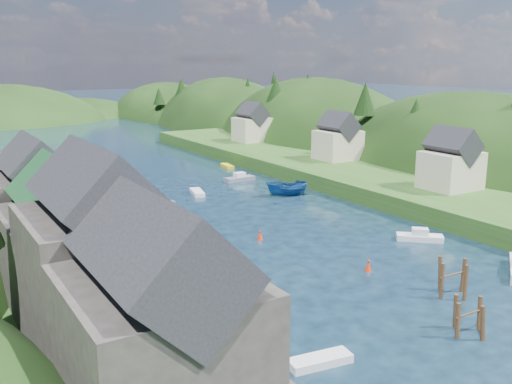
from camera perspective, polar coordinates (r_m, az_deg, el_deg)
ground at (r=87.75m, az=-7.55°, el=0.23°), size 600.00×600.00×0.00m
hillside_right at (r=133.12m, az=5.92°, el=1.43°), size 36.00×245.56×48.00m
far_hills at (r=207.63m, az=-21.35°, el=3.86°), size 103.00×68.00×44.00m
hill_trees at (r=100.03m, az=-10.61°, el=8.14°), size 91.35×150.72×11.96m
quay_left at (r=52.74m, az=-18.13°, el=-7.98°), size 12.00×110.00×2.00m
quayside_buildings at (r=37.78m, az=-16.77°, el=-6.48°), size 8.00×35.84×12.90m
boat_sheds at (r=69.28m, az=-23.76°, el=0.23°), size 7.00×21.00×7.50m
terrace_right at (r=92.44m, az=9.35°, el=1.59°), size 16.00×120.00×2.40m
right_bank_cottages at (r=99.86m, az=7.63°, el=5.20°), size 9.00×59.24×8.41m
piling_cluster_near at (r=44.81m, az=20.50°, el=-11.94°), size 2.84×2.69×3.24m
piling_cluster_far at (r=51.18m, az=19.05°, el=-8.41°), size 3.15×2.95×3.64m
channel_buoy_near at (r=54.94m, az=11.17°, el=-7.28°), size 0.70×0.70×1.10m
channel_buoy_far at (r=62.88m, az=0.41°, el=-4.39°), size 0.70×0.70×1.10m
moored_boats at (r=65.56m, az=3.05°, el=-3.50°), size 35.35×90.92×2.39m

